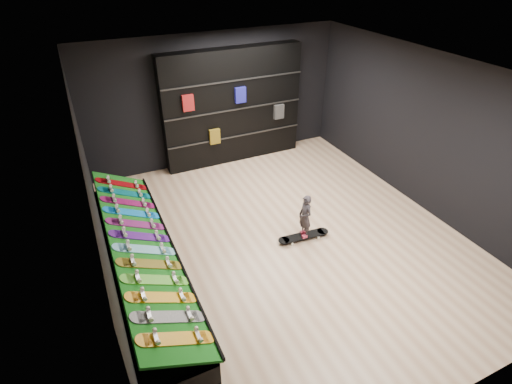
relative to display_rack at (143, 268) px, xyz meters
name	(u,v)px	position (x,y,z in m)	size (l,w,h in m)	color
floor	(285,237)	(2.55, 0.00, -0.25)	(6.00, 7.00, 0.01)	beige
ceiling	(293,73)	(2.55, 0.00, 2.75)	(6.00, 7.00, 0.01)	white
wall_back	(215,100)	(2.55, 3.50, 1.25)	(6.00, 0.02, 3.00)	black
wall_front	(465,322)	(2.55, -3.50, 1.25)	(6.00, 0.02, 3.00)	black
wall_left	(97,209)	(-0.45, 0.00, 1.25)	(0.02, 7.00, 3.00)	black
wall_right	(427,133)	(5.55, 0.00, 1.25)	(0.02, 7.00, 3.00)	black
display_rack	(143,268)	(0.00, 0.00, 0.00)	(0.90, 4.50, 0.50)	black
turf_ramp	(142,244)	(0.05, 0.00, 0.46)	(1.00, 4.50, 0.04)	#0D550F
back_shelving	(233,107)	(2.91, 3.32, 1.08)	(3.33, 0.39, 2.66)	black
floor_skateboard	(303,237)	(2.82, -0.19, -0.20)	(0.98, 0.22, 0.09)	black
child	(304,224)	(2.82, -0.19, 0.09)	(0.19, 0.13, 0.50)	black
display_board_0	(177,339)	(0.06, -1.90, 0.49)	(0.98, 0.22, 0.09)	orange
display_board_1	(169,317)	(0.06, -1.55, 0.49)	(0.98, 0.22, 0.09)	black
display_board_2	(162,297)	(0.06, -1.21, 0.49)	(0.98, 0.22, 0.09)	yellow
display_board_3	(156,280)	(0.06, -0.86, 0.49)	(0.98, 0.22, 0.09)	green
display_board_4	(150,264)	(0.06, -0.52, 0.49)	(0.98, 0.22, 0.09)	yellow
display_board_5	(145,249)	(0.06, -0.17, 0.49)	(0.98, 0.22, 0.09)	#0CB2E5
display_board_6	(140,236)	(0.06, 0.17, 0.49)	(0.98, 0.22, 0.09)	purple
display_board_7	(136,224)	(0.06, 0.52, 0.49)	(0.98, 0.22, 0.09)	#2626BF
display_board_8	(132,213)	(0.06, 0.86, 0.49)	(0.98, 0.22, 0.09)	blue
display_board_9	(129,202)	(0.06, 1.21, 0.49)	(0.98, 0.22, 0.09)	#E5198C
display_board_10	(125,193)	(0.06, 1.55, 0.49)	(0.98, 0.22, 0.09)	#0C8C99
display_board_11	(122,184)	(0.06, 1.90, 0.49)	(0.98, 0.22, 0.09)	red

